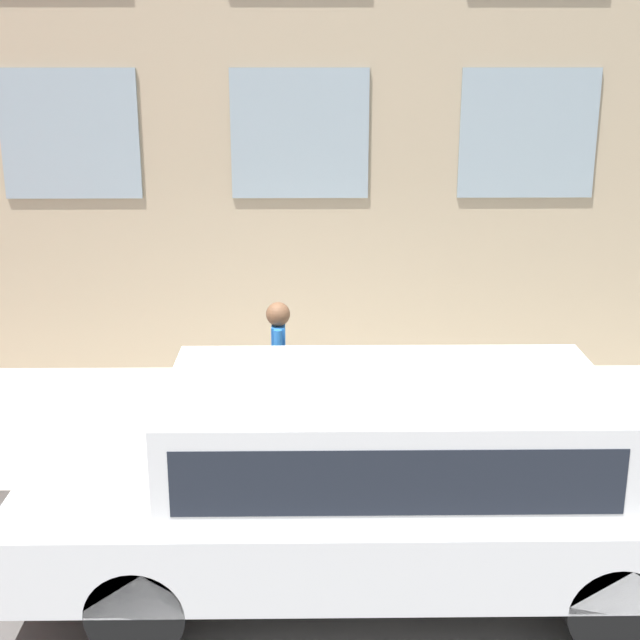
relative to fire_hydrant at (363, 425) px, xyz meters
The scene contains 5 objects.
ground_plane 0.95m from the fire_hydrant, 132.29° to the left, with size 80.00×80.00×0.00m, color #514F4C.
sidewalk 1.27m from the fire_hydrant, 29.69° to the left, with size 3.15×60.00×0.14m.
fire_hydrant is the anchor object (origin of this frame).
person 1.03m from the fire_hydrant, 60.90° to the left, with size 0.35×0.23×1.44m.
parked_truck_white_near 1.79m from the fire_hydrant, behind, with size 1.90×5.08×1.59m.
Camera 1 is at (-7.10, -0.09, 3.86)m, focal length 50.00 mm.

